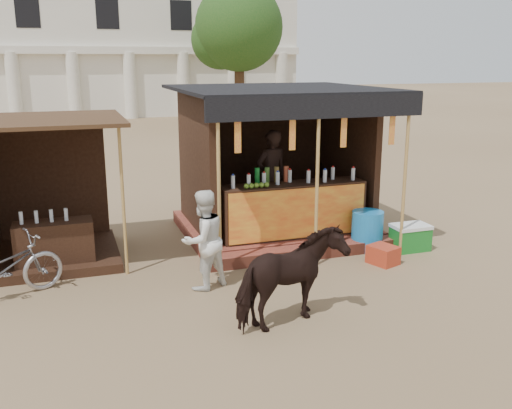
{
  "coord_description": "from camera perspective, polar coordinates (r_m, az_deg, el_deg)",
  "views": [
    {
      "loc": [
        -2.72,
        -6.45,
        3.29
      ],
      "look_at": [
        0.0,
        1.6,
        1.1
      ],
      "focal_mm": 40.0,
      "sensor_mm": 36.0,
      "label": 1
    }
  ],
  "objects": [
    {
      "name": "bystander",
      "position": [
        8.29,
        -5.29,
        -3.55
      ],
      "size": [
        0.88,
        0.81,
        1.47
      ],
      "primitive_type": "imported",
      "rotation": [
        0.0,
        0.0,
        3.58
      ],
      "color": "white",
      "rests_on": "ground"
    },
    {
      "name": "cow",
      "position": [
        7.17,
        3.51,
        -7.44
      ],
      "size": [
        1.61,
        1.11,
        1.24
      ],
      "primitive_type": "imported",
      "rotation": [
        0.0,
        0.0,
        1.9
      ],
      "color": "black",
      "rests_on": "ground"
    },
    {
      "name": "red_crate",
      "position": [
        9.63,
        12.59,
        -4.94
      ],
      "size": [
        0.5,
        0.55,
        0.3
      ],
      "primitive_type": "cube",
      "rotation": [
        0.0,
        0.0,
        0.35
      ],
      "color": "#A7331B",
      "rests_on": "ground"
    },
    {
      "name": "tree",
      "position": [
        29.87,
        -2.16,
        17.01
      ],
      "size": [
        4.5,
        4.4,
        7.0
      ],
      "color": "#382314",
      "rests_on": "ground"
    },
    {
      "name": "main_stall",
      "position": [
        10.74,
        2.04,
        2.27
      ],
      "size": [
        3.6,
        3.61,
        2.78
      ],
      "color": "brown",
      "rests_on": "ground"
    },
    {
      "name": "ground",
      "position": [
        7.74,
        3.87,
        -10.75
      ],
      "size": [
        120.0,
        120.0,
        0.0
      ],
      "primitive_type": "plane",
      "color": "#846B4C",
      "rests_on": "ground"
    },
    {
      "name": "blue_barrel",
      "position": [
        10.22,
        11.06,
        -2.57
      ],
      "size": [
        0.71,
        0.71,
        0.7
      ],
      "primitive_type": "cylinder",
      "rotation": [
        0.0,
        0.0,
        0.36
      ],
      "color": "#1974BB",
      "rests_on": "ground"
    },
    {
      "name": "background_building",
      "position": [
        36.41,
        -18.16,
        14.84
      ],
      "size": [
        26.0,
        7.45,
        8.18
      ],
      "color": "silver",
      "rests_on": "ground"
    },
    {
      "name": "cooler",
      "position": [
        10.4,
        15.17,
        -3.17
      ],
      "size": [
        0.64,
        0.44,
        0.46
      ],
      "color": "#1A7624",
      "rests_on": "ground"
    },
    {
      "name": "motorbike",
      "position": [
        8.69,
        -24.12,
        -5.93
      ],
      "size": [
        1.81,
        1.23,
        0.9
      ],
      "primitive_type": "imported",
      "rotation": [
        0.0,
        0.0,
        1.98
      ],
      "color": "#A0A0A9",
      "rests_on": "ground"
    },
    {
      "name": "secondary_stall",
      "position": [
        10.0,
        -20.64,
        -0.62
      ],
      "size": [
        2.4,
        2.4,
        2.38
      ],
      "color": "#351F13",
      "rests_on": "ground"
    }
  ]
}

